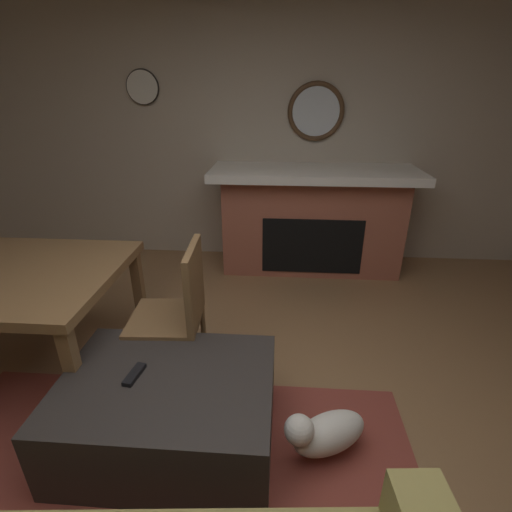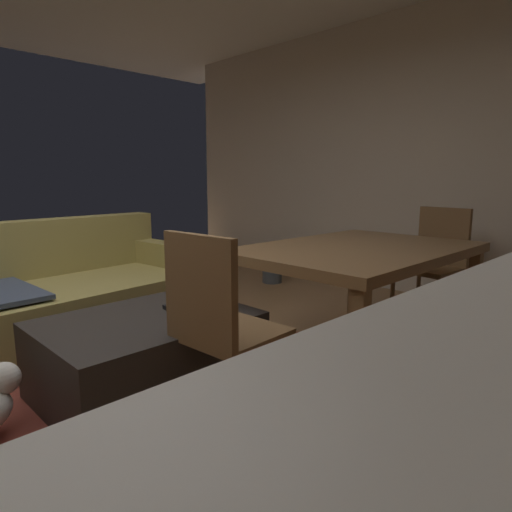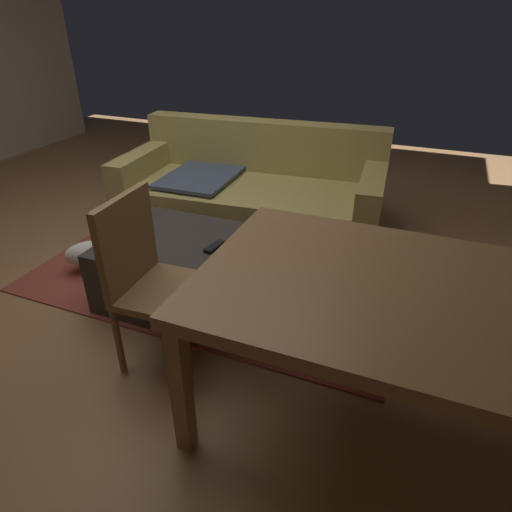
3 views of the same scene
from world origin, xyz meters
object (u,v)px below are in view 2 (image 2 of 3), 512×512
(tv_remote, at_px, (172,309))
(potted_plant, at_px, (272,263))
(dining_chair_west, at_px, (218,319))
(dining_table, at_px, (358,257))
(ottoman_coffee_table, at_px, (148,354))
(dining_chair_east, at_px, (435,257))
(couch, at_px, (48,300))

(tv_remote, height_order, potted_plant, tv_remote)
(dining_chair_west, height_order, potted_plant, dining_chair_west)
(tv_remote, relative_size, dining_table, 0.10)
(ottoman_coffee_table, relative_size, dining_chair_east, 1.17)
(couch, distance_m, tv_remote, 1.24)
(couch, relative_size, dining_chair_west, 2.41)
(tv_remote, xyz_separation_m, dining_table, (1.08, -0.52, 0.23))
(dining_chair_west, bearing_deg, dining_chair_east, -0.10)
(ottoman_coffee_table, xyz_separation_m, potted_plant, (2.40, 1.31, 0.01))
(potted_plant, bearing_deg, tv_remote, -149.50)
(tv_remote, bearing_deg, dining_table, -16.49)
(potted_plant, bearing_deg, dining_chair_west, -141.77)
(dining_chair_east, height_order, dining_chair_west, same)
(couch, height_order, ottoman_coffee_table, couch)
(dining_table, height_order, dining_chair_east, dining_chair_east)
(couch, height_order, potted_plant, couch)
(dining_chair_east, bearing_deg, tv_remote, 166.83)
(potted_plant, bearing_deg, dining_table, -122.21)
(ottoman_coffee_table, distance_m, dining_chair_west, 0.62)
(dining_chair_east, xyz_separation_m, dining_chair_west, (-2.36, 0.00, 0.00))
(couch, bearing_deg, dining_chair_west, -84.93)
(dining_chair_east, bearing_deg, dining_table, 179.56)
(tv_remote, bearing_deg, ottoman_coffee_table, -173.19)
(dining_chair_west, bearing_deg, ottoman_coffee_table, 96.70)
(dining_table, relative_size, dining_chair_west, 1.69)
(dining_table, bearing_deg, couch, 127.74)
(couch, bearing_deg, potted_plant, 2.61)
(tv_remote, relative_size, dining_chair_east, 0.17)
(couch, xyz_separation_m, dining_chair_east, (2.51, -1.73, 0.22))
(ottoman_coffee_table, height_order, potted_plant, ottoman_coffee_table)
(dining_chair_west, bearing_deg, couch, 95.07)
(dining_table, bearing_deg, ottoman_coffee_table, 157.05)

